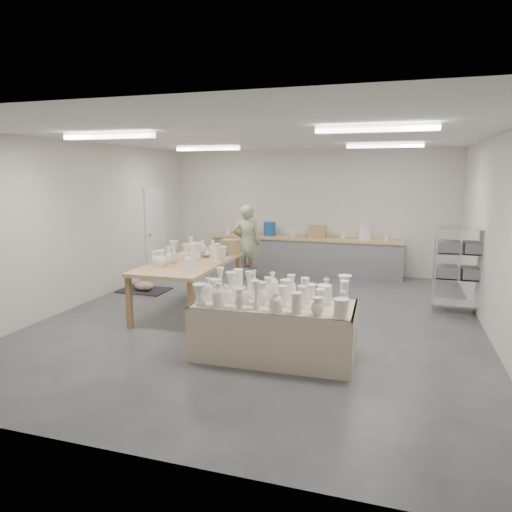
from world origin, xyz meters
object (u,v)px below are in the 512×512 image
(drying_table, at_px, (274,326))
(work_table, at_px, (194,260))
(potter, at_px, (247,243))
(red_stool, at_px, (250,266))

(drying_table, xyz_separation_m, work_table, (-1.92, 1.65, 0.48))
(drying_table, height_order, potter, potter)
(potter, bearing_deg, drying_table, 97.29)
(red_stool, bearing_deg, potter, -90.00)
(potter, relative_size, red_stool, 4.79)
(work_table, relative_size, potter, 1.39)
(work_table, xyz_separation_m, red_stool, (0.19, 2.69, -0.62))
(drying_table, distance_m, potter, 4.45)
(work_table, relative_size, red_stool, 6.64)
(potter, height_order, red_stool, potter)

